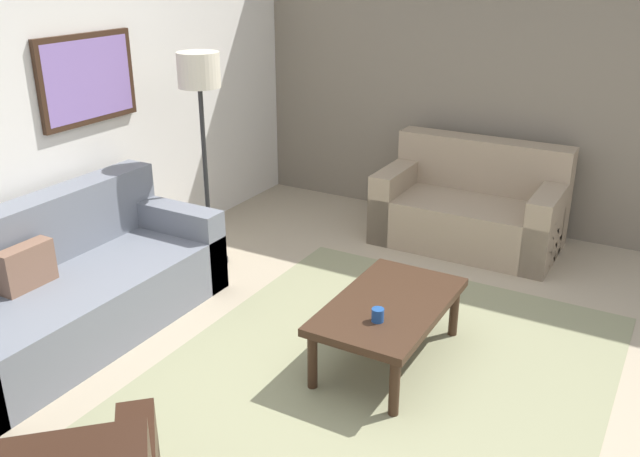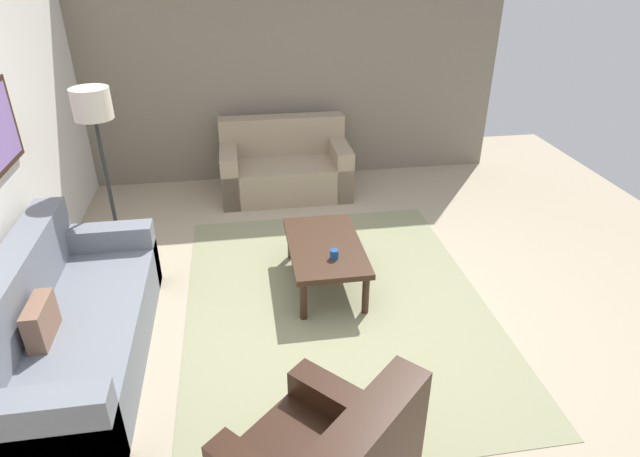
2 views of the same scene
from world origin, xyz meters
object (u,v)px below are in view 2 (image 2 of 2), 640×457
coffee_table (325,249)px  lamp_standing (96,124)px  couch_main (61,332)px  cup (334,254)px  couch_loveseat (285,168)px

coffee_table → lamp_standing: 2.23m
couch_main → cup: bearing=-76.4°
couch_main → couch_loveseat: (2.87, -1.90, 0.00)m
couch_main → couch_loveseat: same height
cup → coffee_table: bearing=8.4°
couch_main → lamp_standing: bearing=-7.6°
coffee_table → cup: cup is taller
couch_main → coffee_table: (0.75, -2.05, 0.06)m
coffee_table → cup: (-0.25, -0.04, 0.09)m
couch_main → lamp_standing: (1.35, -0.18, 1.11)m
couch_main → lamp_standing: size_ratio=1.26×
coffee_table → couch_loveseat: bearing=4.1°
lamp_standing → cup: bearing=-114.0°
couch_loveseat → coffee_table: 2.12m
cup → lamp_standing: bearing=66.0°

